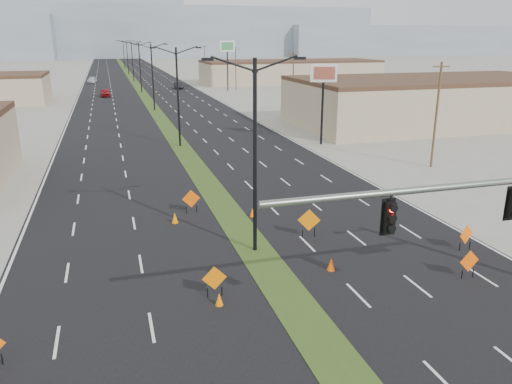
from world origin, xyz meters
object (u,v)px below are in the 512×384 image
object	(u,v)px
construction_sign_4	(469,262)
construction_sign_5	(466,236)
construction_sign_2	(191,200)
car_far	(92,80)
streetlight_0	(255,152)
car_left	(105,93)
construction_sign_3	(309,221)
streetlight_4	(132,60)
streetlight_5	(127,56)
streetlight_6	(124,54)
construction_sign_1	(214,279)
streetlight_3	(140,66)
cone_0	(219,299)
car_mid	(179,86)
cone_1	(331,264)
streetlight_2	(153,75)
cone_3	(175,218)
streetlight_1	(178,94)
pole_sign_east_far	(227,50)
pole_sign_east_near	(323,80)
cone_2	(252,212)

from	to	relation	value
construction_sign_4	construction_sign_5	distance (m)	3.46
construction_sign_2	car_far	bearing A→B (deg)	90.75
streetlight_0	car_left	distance (m)	78.57
streetlight_0	car_far	xyz separation A→B (m)	(-10.29, 111.04, -4.74)
construction_sign_3	car_far	bearing A→B (deg)	117.03
streetlight_4	streetlight_5	world-z (taller)	same
streetlight_6	construction_sign_1	world-z (taller)	streetlight_6
streetlight_3	car_left	bearing A→B (deg)	-140.98
streetlight_0	construction_sign_4	xyz separation A→B (m)	(8.76, -5.93, -4.59)
construction_sign_1	construction_sign_3	world-z (taller)	construction_sign_3
construction_sign_5	construction_sign_2	bearing A→B (deg)	123.53
car_left	cone_0	distance (m)	83.28
construction_sign_4	streetlight_5	bearing A→B (deg)	89.98
car_mid	cone_1	distance (m)	92.93
streetlight_2	construction_sign_2	world-z (taller)	streetlight_2
car_left	construction_sign_4	bearing A→B (deg)	-81.21
streetlight_4	streetlight_6	size ratio (longest dim) A/B	1.00
cone_0	cone_3	distance (m)	10.44
streetlight_1	cone_1	world-z (taller)	streetlight_1
streetlight_6	construction_sign_5	world-z (taller)	streetlight_6
streetlight_6	pole_sign_east_far	distance (m)	87.10
construction_sign_2	construction_sign_5	distance (m)	16.49
streetlight_1	construction_sign_4	xyz separation A→B (m)	(8.76, -33.93, -4.59)
streetlight_3	cone_0	size ratio (longest dim) A/B	17.17
streetlight_1	cone_1	size ratio (longest dim) A/B	15.25
pole_sign_east_near	cone_2	bearing A→B (deg)	-103.63
streetlight_6	construction_sign_3	bearing A→B (deg)	-88.82
construction_sign_1	pole_sign_east_near	distance (m)	34.58
streetlight_4	construction_sign_4	size ratio (longest dim) A/B	7.07
streetlight_5	construction_sign_4	distance (m)	146.27
construction_sign_1	cone_2	distance (m)	10.39
pole_sign_east_near	streetlight_5	bearing A→B (deg)	117.63
streetlight_2	car_mid	distance (m)	34.78
cone_1	cone_2	world-z (taller)	cone_1
streetlight_2	streetlight_3	distance (m)	28.00
streetlight_3	construction_sign_4	distance (m)	90.47
construction_sign_3	pole_sign_east_far	distance (m)	83.66
streetlight_1	streetlight_5	xyz separation A→B (m)	(0.00, 112.00, 0.00)
pole_sign_east_near	car_left	bearing A→B (deg)	132.76
construction_sign_2	cone_3	distance (m)	2.11
cone_0	cone_3	size ratio (longest dim) A/B	0.86
construction_sign_1	car_far	bearing A→B (deg)	94.33
streetlight_5	cone_2	distance (m)	135.02
streetlight_6	pole_sign_east_far	world-z (taller)	pole_sign_east_far
car_left	streetlight_3	bearing A→B (deg)	37.00
construction_sign_3	streetlight_5	bearing A→B (deg)	111.35
construction_sign_3	cone_2	world-z (taller)	construction_sign_3
construction_sign_1	streetlight_4	bearing A→B (deg)	89.24
car_far	cone_3	bearing A→B (deg)	-78.51
streetlight_0	construction_sign_5	size ratio (longest dim) A/B	6.95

